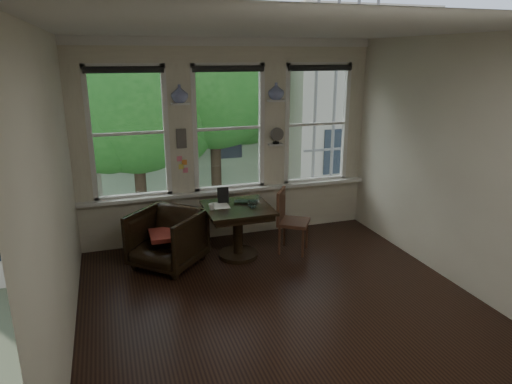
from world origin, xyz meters
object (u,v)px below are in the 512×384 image
object	(u,v)px
side_chair_right	(294,222)
laptop	(246,203)
table	(238,232)
mug	(212,207)
armchair_left	(167,239)

from	to	relation	value
side_chair_right	laptop	distance (m)	0.75
table	mug	xyz separation A→B (m)	(-0.37, -0.02, 0.42)
side_chair_right	table	bearing A→B (deg)	118.23
mug	laptop	bearing A→B (deg)	10.80
table	armchair_left	bearing A→B (deg)	178.48
side_chair_right	laptop	xyz separation A→B (m)	(-0.66, 0.16, 0.30)
armchair_left	side_chair_right	bearing A→B (deg)	40.20
side_chair_right	mug	size ratio (longest dim) A/B	10.29
mug	side_chair_right	bearing A→B (deg)	-2.86
table	side_chair_right	bearing A→B (deg)	-5.67
armchair_left	mug	world-z (taller)	mug
table	side_chair_right	size ratio (longest dim) A/B	0.98
side_chair_right	mug	bearing A→B (deg)	121.03
laptop	mug	size ratio (longest dim) A/B	3.89
armchair_left	laptop	bearing A→B (deg)	46.18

